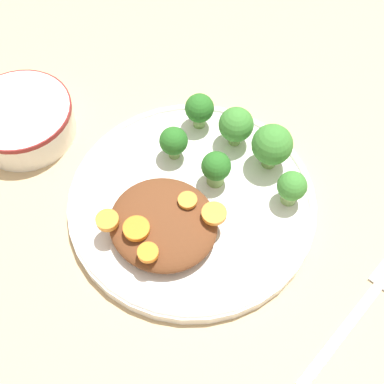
# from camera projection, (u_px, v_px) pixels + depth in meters

# --- Properties ---
(ground_plane) EXTENTS (4.00, 4.00, 0.00)m
(ground_plane) POSITION_uv_depth(u_px,v_px,m) (192.00, 206.00, 0.60)
(ground_plane) COLOR tan
(plate) EXTENTS (0.28, 0.28, 0.02)m
(plate) POSITION_uv_depth(u_px,v_px,m) (192.00, 201.00, 0.59)
(plate) COLOR white
(plate) RESTS_ON ground_plane
(dip_bowl) EXTENTS (0.12, 0.12, 0.04)m
(dip_bowl) POSITION_uv_depth(u_px,v_px,m) (22.00, 119.00, 0.64)
(dip_bowl) COLOR white
(dip_bowl) RESTS_ON ground_plane
(stew_mound) EXTENTS (0.11, 0.12, 0.03)m
(stew_mound) POSITION_uv_depth(u_px,v_px,m) (164.00, 224.00, 0.56)
(stew_mound) COLOR brown
(stew_mound) RESTS_ON plate
(broccoli_floret_0) EXTENTS (0.03, 0.03, 0.05)m
(broccoli_floret_0) POSITION_uv_depth(u_px,v_px,m) (216.00, 168.00, 0.58)
(broccoli_floret_0) COLOR #759E51
(broccoli_floret_0) RESTS_ON plate
(broccoli_floret_1) EXTENTS (0.03, 0.03, 0.04)m
(broccoli_floret_1) POSITION_uv_depth(u_px,v_px,m) (174.00, 142.00, 0.60)
(broccoli_floret_1) COLOR #759E51
(broccoli_floret_1) RESTS_ON plate
(broccoli_floret_2) EXTENTS (0.04, 0.04, 0.05)m
(broccoli_floret_2) POSITION_uv_depth(u_px,v_px,m) (236.00, 125.00, 0.61)
(broccoli_floret_2) COLOR #759E51
(broccoli_floret_2) RESTS_ON plate
(broccoli_floret_3) EXTENTS (0.05, 0.05, 0.06)m
(broccoli_floret_3) POSITION_uv_depth(u_px,v_px,m) (272.00, 145.00, 0.59)
(broccoli_floret_3) COLOR #759E51
(broccoli_floret_3) RESTS_ON plate
(broccoli_floret_4) EXTENTS (0.03, 0.03, 0.05)m
(broccoli_floret_4) POSITION_uv_depth(u_px,v_px,m) (292.00, 187.00, 0.57)
(broccoli_floret_4) COLOR #7FA85B
(broccoli_floret_4) RESTS_ON plate
(broccoli_floret_5) EXTENTS (0.03, 0.03, 0.05)m
(broccoli_floret_5) POSITION_uv_depth(u_px,v_px,m) (199.00, 109.00, 0.62)
(broccoli_floret_5) COLOR #7FA85B
(broccoli_floret_5) RESTS_ON plate
(carrot_slice_0) EXTENTS (0.02, 0.02, 0.01)m
(carrot_slice_0) POSITION_uv_depth(u_px,v_px,m) (148.00, 253.00, 0.52)
(carrot_slice_0) COLOR orange
(carrot_slice_0) RESTS_ON stew_mound
(carrot_slice_1) EXTENTS (0.02, 0.02, 0.00)m
(carrot_slice_1) POSITION_uv_depth(u_px,v_px,m) (188.00, 200.00, 0.55)
(carrot_slice_1) COLOR orange
(carrot_slice_1) RESTS_ON stew_mound
(carrot_slice_2) EXTENTS (0.03, 0.03, 0.01)m
(carrot_slice_2) POSITION_uv_depth(u_px,v_px,m) (136.00, 229.00, 0.54)
(carrot_slice_2) COLOR orange
(carrot_slice_2) RESTS_ON stew_mound
(carrot_slice_3) EXTENTS (0.02, 0.02, 0.01)m
(carrot_slice_3) POSITION_uv_depth(u_px,v_px,m) (107.00, 220.00, 0.54)
(carrot_slice_3) COLOR orange
(carrot_slice_3) RESTS_ON stew_mound
(carrot_slice_4) EXTENTS (0.03, 0.03, 0.01)m
(carrot_slice_4) POSITION_uv_depth(u_px,v_px,m) (214.00, 213.00, 0.55)
(carrot_slice_4) COLOR orange
(carrot_slice_4) RESTS_ON stew_mound
(fork) EXTENTS (0.19, 0.03, 0.01)m
(fork) POSITION_uv_depth(u_px,v_px,m) (369.00, 298.00, 0.54)
(fork) COLOR silver
(fork) RESTS_ON ground_plane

